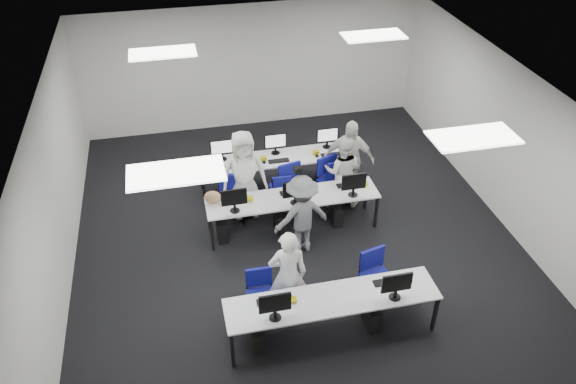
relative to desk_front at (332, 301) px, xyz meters
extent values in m
plane|color=black|center=(0.00, 2.40, -0.68)|extent=(9.00, 9.00, 0.00)
plane|color=white|center=(0.00, 2.40, 2.32)|extent=(9.00, 9.00, 0.00)
cube|color=silver|center=(0.00, 6.90, 0.82)|extent=(8.00, 0.02, 3.00)
cube|color=silver|center=(-4.00, 2.40, 0.82)|extent=(0.02, 9.00, 3.00)
cube|color=silver|center=(4.00, 2.40, 0.82)|extent=(0.02, 9.00, 3.00)
cube|color=white|center=(-2.00, 0.40, 2.30)|extent=(1.20, 0.60, 0.02)
cube|color=white|center=(2.00, 0.40, 2.30)|extent=(1.20, 0.60, 0.02)
cube|color=white|center=(-2.00, 4.40, 2.30)|extent=(1.20, 0.60, 0.02)
cube|color=white|center=(2.00, 4.40, 2.30)|extent=(1.20, 0.60, 0.02)
cube|color=silver|center=(0.00, 0.00, 0.03)|extent=(3.20, 0.70, 0.03)
cube|color=black|center=(-1.55, -0.30, -0.33)|extent=(0.05, 0.05, 0.70)
cube|color=black|center=(-1.55, 0.30, -0.33)|extent=(0.05, 0.05, 0.70)
cube|color=black|center=(1.55, -0.30, -0.33)|extent=(0.05, 0.05, 0.70)
cube|color=black|center=(1.55, 0.30, -0.33)|extent=(0.05, 0.05, 0.70)
cube|color=silver|center=(0.00, 2.60, 0.03)|extent=(3.20, 0.70, 0.03)
cube|color=black|center=(-1.55, 2.30, -0.33)|extent=(0.05, 0.05, 0.70)
cube|color=black|center=(-1.55, 2.90, -0.33)|extent=(0.05, 0.05, 0.70)
cube|color=black|center=(1.55, 2.30, -0.33)|extent=(0.05, 0.05, 0.70)
cube|color=black|center=(1.55, 2.90, -0.33)|extent=(0.05, 0.05, 0.70)
cube|color=silver|center=(0.00, 4.00, 0.03)|extent=(3.20, 0.70, 0.03)
cube|color=black|center=(-1.55, 3.70, -0.33)|extent=(0.05, 0.05, 0.70)
cube|color=black|center=(-1.55, 4.30, -0.33)|extent=(0.05, 0.05, 0.70)
cube|color=black|center=(1.55, 3.70, -0.33)|extent=(0.05, 0.05, 0.70)
cube|color=black|center=(1.55, 4.30, -0.33)|extent=(0.05, 0.05, 0.70)
cube|color=#0C4CA2|center=(-0.90, -0.18, 0.35)|extent=(0.46, 0.04, 0.32)
cube|color=black|center=(-0.90, 0.14, 0.06)|extent=(0.42, 0.14, 0.02)
ellipsoid|color=black|center=(-0.60, 0.14, 0.07)|extent=(0.07, 0.10, 0.04)
cube|color=black|center=(-1.15, 0.00, -0.47)|extent=(0.18, 0.40, 0.42)
cube|color=white|center=(0.90, -0.18, 0.35)|extent=(0.46, 0.04, 0.32)
cube|color=black|center=(0.90, 0.14, 0.06)|extent=(0.42, 0.14, 0.02)
ellipsoid|color=black|center=(1.20, 0.14, 0.07)|extent=(0.07, 0.10, 0.04)
cube|color=black|center=(0.65, 0.00, -0.47)|extent=(0.18, 0.40, 0.42)
cube|color=white|center=(-1.10, 2.42, 0.35)|extent=(0.46, 0.04, 0.32)
cube|color=black|center=(-1.10, 2.74, 0.06)|extent=(0.42, 0.14, 0.02)
ellipsoid|color=black|center=(-0.80, 2.74, 0.07)|extent=(0.07, 0.10, 0.04)
cube|color=black|center=(-1.35, 2.60, -0.47)|extent=(0.18, 0.40, 0.42)
cube|color=white|center=(0.00, 2.42, 0.35)|extent=(0.46, 0.04, 0.32)
cube|color=black|center=(0.00, 2.74, 0.06)|extent=(0.42, 0.14, 0.02)
ellipsoid|color=black|center=(0.30, 2.74, 0.07)|extent=(0.07, 0.10, 0.04)
cube|color=black|center=(-0.25, 2.60, -0.47)|extent=(0.18, 0.40, 0.42)
cube|color=white|center=(1.10, 2.42, 0.35)|extent=(0.46, 0.04, 0.32)
cube|color=black|center=(1.10, 2.74, 0.06)|extent=(0.42, 0.14, 0.02)
ellipsoid|color=black|center=(1.40, 2.74, 0.07)|extent=(0.07, 0.10, 0.04)
cube|color=black|center=(0.85, 2.60, -0.47)|extent=(0.18, 0.40, 0.42)
cube|color=white|center=(-1.10, 4.18, 0.35)|extent=(0.46, 0.04, 0.32)
cube|color=black|center=(-1.10, 3.86, 0.06)|extent=(0.42, 0.14, 0.02)
ellipsoid|color=black|center=(-1.40, 3.86, 0.07)|extent=(0.07, 0.10, 0.04)
cube|color=black|center=(-0.85, 4.00, -0.47)|extent=(0.18, 0.40, 0.42)
cube|color=white|center=(0.00, 4.18, 0.35)|extent=(0.46, 0.04, 0.32)
cube|color=black|center=(0.00, 3.86, 0.06)|extent=(0.42, 0.14, 0.02)
ellipsoid|color=black|center=(-0.30, 3.86, 0.07)|extent=(0.07, 0.10, 0.04)
cube|color=black|center=(0.25, 4.00, -0.47)|extent=(0.18, 0.40, 0.42)
cube|color=white|center=(1.10, 4.18, 0.35)|extent=(0.46, 0.04, 0.32)
cube|color=black|center=(1.10, 3.86, 0.06)|extent=(0.42, 0.14, 0.02)
ellipsoid|color=black|center=(0.80, 3.86, 0.07)|extent=(0.07, 0.10, 0.04)
cube|color=black|center=(1.35, 4.00, -0.47)|extent=(0.18, 0.40, 0.42)
cube|color=navy|center=(-0.98, 0.53, -0.24)|extent=(0.43, 0.41, 0.06)
cube|color=navy|center=(-0.97, 0.72, 0.01)|extent=(0.41, 0.06, 0.35)
cube|color=navy|center=(0.90, 0.48, -0.20)|extent=(0.55, 0.53, 0.06)
cube|color=navy|center=(0.85, 0.69, 0.07)|extent=(0.44, 0.15, 0.38)
cube|color=navy|center=(-1.08, 3.12, -0.22)|extent=(0.47, 0.45, 0.06)
cube|color=navy|center=(-1.07, 3.33, 0.05)|extent=(0.43, 0.08, 0.36)
cube|color=navy|center=(0.15, 3.12, -0.18)|extent=(0.57, 0.56, 0.07)
cube|color=navy|center=(0.10, 3.34, 0.11)|extent=(0.46, 0.16, 0.39)
cube|color=navy|center=(0.96, 3.22, -0.18)|extent=(0.61, 0.60, 0.07)
cube|color=navy|center=(0.89, 3.43, 0.11)|extent=(0.45, 0.21, 0.39)
cube|color=navy|center=(-1.02, 3.52, -0.25)|extent=(0.47, 0.46, 0.06)
cube|color=navy|center=(-1.06, 3.34, -0.01)|extent=(0.39, 0.12, 0.33)
cube|color=navy|center=(-0.07, 3.35, -0.26)|extent=(0.42, 0.40, 0.05)
cube|color=navy|center=(-0.08, 3.16, -0.02)|extent=(0.39, 0.06, 0.33)
cube|color=navy|center=(1.03, 3.50, -0.21)|extent=(0.49, 0.47, 0.06)
cube|color=navy|center=(1.05, 3.29, 0.05)|extent=(0.43, 0.09, 0.37)
ellipsoid|color=tan|center=(-1.45, 2.75, 0.17)|extent=(0.34, 0.25, 0.25)
imported|color=white|center=(-0.56, 0.54, 0.14)|extent=(0.63, 0.44, 1.64)
imported|color=white|center=(1.14, 3.20, 0.07)|extent=(0.88, 0.79, 1.50)
imported|color=white|center=(-0.79, 3.29, 0.22)|extent=(0.89, 0.59, 1.80)
imported|color=white|center=(1.33, 3.41, 0.18)|extent=(1.09, 0.76, 1.72)
imported|color=slate|center=(0.02, 1.98, 0.10)|extent=(1.10, 0.76, 1.56)
cube|color=black|center=(-0.02, 2.16, 0.93)|extent=(0.17, 0.20, 0.10)
camera|label=1|loc=(-1.91, -5.52, 6.13)|focal=35.00mm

